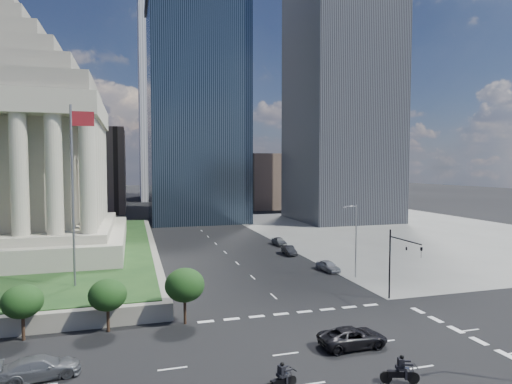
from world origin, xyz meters
name	(u,v)px	position (x,y,z in m)	size (l,w,h in m)	color
ground	(188,218)	(0.00, 100.00, 0.00)	(500.00, 500.00, 0.00)	black
sidewalk_ne	(404,231)	(46.00, 60.00, 0.01)	(68.00, 90.00, 0.03)	slate
war_memorial	(8,126)	(-34.00, 48.00, 21.40)	(34.00, 34.00, 39.00)	#ACA790
flagpole	(74,185)	(-21.83, 24.00, 13.11)	(2.52, 0.24, 20.00)	slate
midrise_glass	(196,115)	(2.00, 95.00, 30.00)	(26.00, 26.00, 60.00)	black
skyscraper_tall	(181,1)	(8.00, 185.00, 95.00)	(40.00, 40.00, 190.00)	gray
highrise_ne	(342,44)	(42.00, 85.00, 50.00)	(26.00, 28.00, 100.00)	black
building_filler_ne	(262,181)	(32.00, 130.00, 10.00)	(20.00, 30.00, 20.00)	brown
building_filler_nw	(89,171)	(-30.00, 130.00, 14.00)	(24.00, 30.00, 28.00)	brown
traffic_signal_ne	(399,256)	(12.50, 13.70, 5.25)	(0.30, 5.74, 8.00)	black
street_lamp_north	(355,237)	(13.33, 25.00, 5.66)	(2.13, 0.22, 10.00)	slate
pickup_truck	(353,337)	(1.91, 4.76, 0.81)	(2.70, 5.86, 1.63)	black
suv_grey	(41,367)	(-22.15, 6.18, 0.78)	(2.19, 5.39, 1.56)	#515358
parked_sedan_near	(328,266)	(11.50, 29.32, 0.77)	(4.54, 1.83, 1.55)	gray
parked_sedan_mid	(289,250)	(10.15, 41.85, 0.75)	(1.59, 4.57, 1.50)	black
parked_sedan_far	(279,241)	(11.50, 50.87, 0.79)	(4.63, 1.86, 1.58)	#595D61
motorcycle_lead	(400,369)	(2.01, -1.63, 1.03)	(2.76, 0.75, 2.06)	black
motorcycle_trail	(281,376)	(-6.26, -0.21, 0.97)	(2.60, 0.71, 1.94)	black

